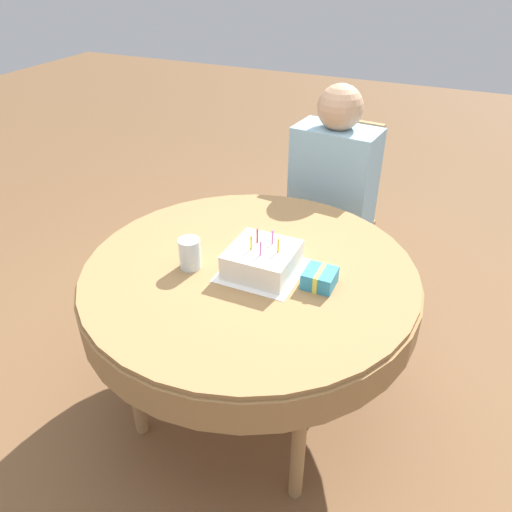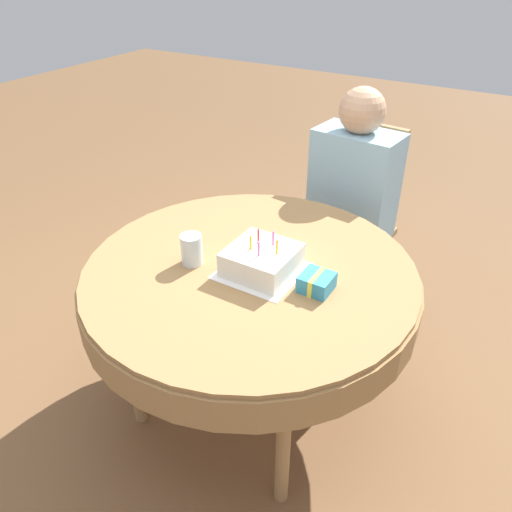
# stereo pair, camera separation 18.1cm
# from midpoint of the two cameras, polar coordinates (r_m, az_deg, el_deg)

# --- Properties ---
(ground_plane) EXTENTS (12.00, 12.00, 0.00)m
(ground_plane) POSITION_cam_midpoint_polar(r_m,az_deg,el_deg) (2.32, -2.94, -15.97)
(ground_plane) COLOR brown
(dining_table) EXTENTS (1.26, 1.26, 0.71)m
(dining_table) POSITION_cam_midpoint_polar(r_m,az_deg,el_deg) (1.90, -3.46, -3.44)
(dining_table) COLOR #9E7547
(dining_table) RESTS_ON ground_plane
(chair) EXTENTS (0.43, 0.43, 0.96)m
(chair) POSITION_cam_midpoint_polar(r_m,az_deg,el_deg) (2.74, 7.27, 5.33)
(chair) COLOR #A37A4C
(chair) RESTS_ON ground_plane
(person) EXTENTS (0.43, 0.36, 1.17)m
(person) POSITION_cam_midpoint_polar(r_m,az_deg,el_deg) (2.57, 6.73, 8.61)
(person) COLOR tan
(person) RESTS_ON ground_plane
(napkin) EXTENTS (0.28, 0.28, 0.00)m
(napkin) POSITION_cam_midpoint_polar(r_m,az_deg,el_deg) (1.83, -2.05, -1.67)
(napkin) COLOR white
(napkin) RESTS_ON dining_table
(birthday_cake) EXTENTS (0.23, 0.23, 0.15)m
(birthday_cake) POSITION_cam_midpoint_polar(r_m,az_deg,el_deg) (1.81, -2.08, -0.42)
(birthday_cake) COLOR white
(birthday_cake) RESTS_ON dining_table
(drinking_glass) EXTENTS (0.08, 0.08, 0.12)m
(drinking_glass) POSITION_cam_midpoint_polar(r_m,az_deg,el_deg) (1.85, -10.36, 0.18)
(drinking_glass) COLOR silver
(drinking_glass) RESTS_ON dining_table
(gift_box) EXTENTS (0.11, 0.11, 0.07)m
(gift_box) POSITION_cam_midpoint_polar(r_m,az_deg,el_deg) (1.75, 4.41, -2.55)
(gift_box) COLOR teal
(gift_box) RESTS_ON dining_table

